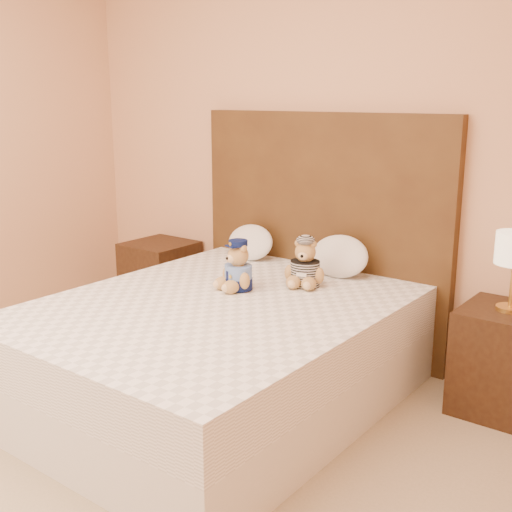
# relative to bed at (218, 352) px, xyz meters

# --- Properties ---
(ground) EXTENTS (4.00, 4.50, 0.00)m
(ground) POSITION_rel_bed_xyz_m (0.00, -1.20, -0.28)
(ground) COLOR tan
(ground) RESTS_ON ground
(room_walls) EXTENTS (4.04, 4.52, 2.72)m
(room_walls) POSITION_rel_bed_xyz_m (0.00, -0.74, 1.53)
(room_walls) COLOR tan
(room_walls) RESTS_ON ground
(bed) EXTENTS (1.60, 2.00, 0.55)m
(bed) POSITION_rel_bed_xyz_m (0.00, 0.00, 0.00)
(bed) COLOR white
(bed) RESTS_ON ground
(headboard) EXTENTS (1.75, 0.08, 1.50)m
(headboard) POSITION_rel_bed_xyz_m (0.00, 1.01, 0.47)
(headboard) COLOR #4C3217
(headboard) RESTS_ON ground
(nightstand_left) EXTENTS (0.45, 0.45, 0.55)m
(nightstand_left) POSITION_rel_bed_xyz_m (-1.25, 0.80, -0.00)
(nightstand_left) COLOR #382312
(nightstand_left) RESTS_ON ground
(nightstand_right) EXTENTS (0.45, 0.45, 0.55)m
(nightstand_right) POSITION_rel_bed_xyz_m (1.25, 0.80, -0.00)
(nightstand_right) COLOR #382312
(nightstand_right) RESTS_ON ground
(teddy_police) EXTENTS (0.30, 0.29, 0.28)m
(teddy_police) POSITION_rel_bed_xyz_m (-0.06, 0.25, 0.41)
(teddy_police) COLOR #AA7B42
(teddy_police) RESTS_ON bed
(teddy_prisoner) EXTENTS (0.30, 0.29, 0.27)m
(teddy_prisoner) POSITION_rel_bed_xyz_m (0.20, 0.53, 0.41)
(teddy_prisoner) COLOR #AA7B42
(teddy_prisoner) RESTS_ON bed
(pillow_left) EXTENTS (0.35, 0.22, 0.24)m
(pillow_left) POSITION_rel_bed_xyz_m (-0.43, 0.83, 0.40)
(pillow_left) COLOR white
(pillow_left) RESTS_ON bed
(pillow_right) EXTENTS (0.37, 0.24, 0.26)m
(pillow_right) POSITION_rel_bed_xyz_m (0.24, 0.83, 0.41)
(pillow_right) COLOR white
(pillow_right) RESTS_ON bed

